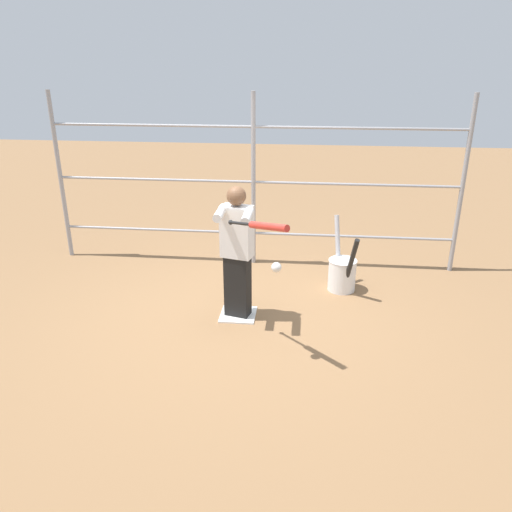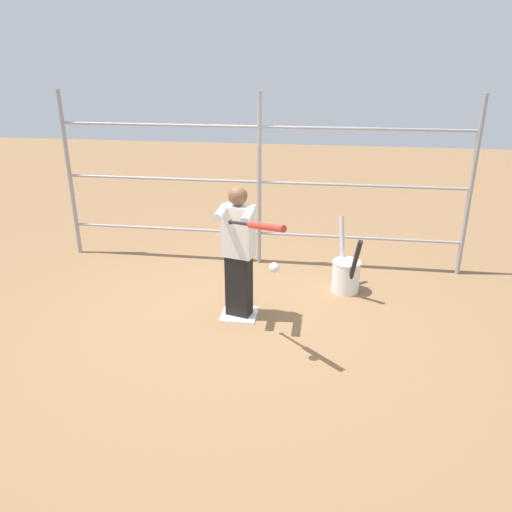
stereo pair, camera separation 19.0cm
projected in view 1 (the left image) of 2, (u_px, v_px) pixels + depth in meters
ground_plane at (238, 315)px, 5.72m from camera, size 24.00×24.00×0.00m
home_plate at (238, 315)px, 5.72m from camera, size 0.40×0.40×0.02m
fence_backstop at (253, 182)px, 6.76m from camera, size 5.54×0.06×2.36m
batter at (237, 249)px, 5.40m from camera, size 0.38×0.58×1.51m
baseball_bat_swinging at (263, 226)px, 4.47m from camera, size 0.63×0.65×0.21m
softball_in_flight at (276, 267)px, 4.57m from camera, size 0.10×0.10×0.10m
bat_bucket at (342, 273)px, 6.27m from camera, size 0.36×0.66×0.91m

